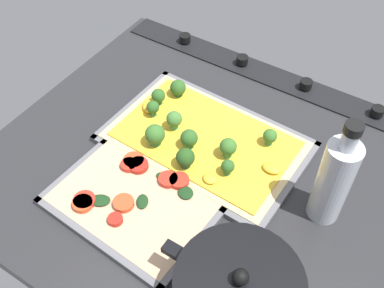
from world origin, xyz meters
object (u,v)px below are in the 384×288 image
object	(u,v)px
baking_tray_front	(205,143)
broccoli_pizza	(200,138)
baking_tray_back	(138,199)
oil_bottle	(334,180)
veggie_pizza_back	(136,195)

from	to	relation	value
baking_tray_front	broccoli_pizza	xyz separation A→B (cm)	(0.86, 0.46, 1.58)
baking_tray_front	broccoli_pizza	distance (cm)	1.85
baking_tray_back	oil_bottle	bearing A→B (deg)	-151.95
broccoli_pizza	veggie_pizza_back	distance (cm)	17.98
broccoli_pizza	baking_tray_back	world-z (taller)	broccoli_pizza
baking_tray_front	baking_tray_back	world-z (taller)	same
baking_tray_back	oil_bottle	xyz separation A→B (cm)	(-29.60, -15.77, 9.08)
oil_bottle	baking_tray_back	bearing A→B (deg)	28.05
baking_tray_back	oil_bottle	distance (cm)	34.74
oil_bottle	veggie_pizza_back	bearing A→B (deg)	27.40
baking_tray_back	veggie_pizza_back	xyz separation A→B (cm)	(0.46, -0.18, 0.77)
broccoli_pizza	veggie_pizza_back	xyz separation A→B (cm)	(2.86, 17.73, -0.79)
baking_tray_front	oil_bottle	bearing A→B (deg)	174.33
baking_tray_front	broccoli_pizza	world-z (taller)	broccoli_pizza
baking_tray_front	oil_bottle	size ratio (longest dim) A/B	1.79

